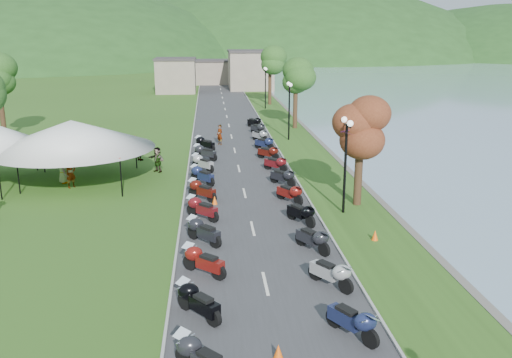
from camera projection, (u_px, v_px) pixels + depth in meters
name	position (u px, v px, depth m)	size (l,w,h in m)	color
road	(231.00, 137.00, 49.53)	(7.00, 120.00, 0.02)	#3A3A3D
hills_backdrop	(213.00, 57.00, 203.25)	(360.00, 120.00, 76.00)	#285621
far_building	(208.00, 73.00, 91.94)	(18.00, 16.00, 5.00)	gray
moto_row_left	(202.00, 232.00, 24.48)	(2.60, 42.14, 1.10)	#331411
moto_row_right	(281.00, 177.00, 33.76)	(2.60, 44.28, 1.10)	#331411
vendor_tent_main	(74.00, 152.00, 34.09)	(6.80, 6.80, 4.00)	white
tree_lakeside	(360.00, 142.00, 29.22)	(2.58, 2.58, 7.16)	#346823
pedestrian_a	(72.00, 188.00, 33.44)	(0.65, 0.48, 1.80)	slate
pedestrian_b	(103.00, 163.00, 39.69)	(0.84, 0.46, 1.72)	slate
traffic_cone_near	(278.00, 352.00, 15.86)	(0.33, 0.33, 0.51)	#F2590C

